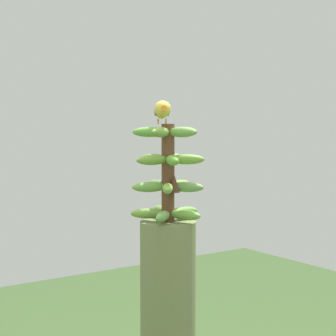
{
  "coord_description": "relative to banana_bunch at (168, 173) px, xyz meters",
  "views": [
    {
      "loc": [
        -1.52,
        1.05,
        1.59
      ],
      "look_at": [
        0.0,
        0.0,
        1.46
      ],
      "focal_mm": 60.78,
      "sensor_mm": 36.0,
      "label": 1
    }
  ],
  "objects": [
    {
      "name": "banana_bunch",
      "position": [
        0.0,
        0.0,
        0.0
      ],
      "size": [
        0.24,
        0.24,
        0.32
      ],
      "color": "brown",
      "rests_on": "banana_tree"
    },
    {
      "name": "perched_bird",
      "position": [
        -0.01,
        0.03,
        0.2
      ],
      "size": [
        0.17,
        0.11,
        0.07
      ],
      "color": "#C68933",
      "rests_on": "banana_bunch"
    }
  ]
}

